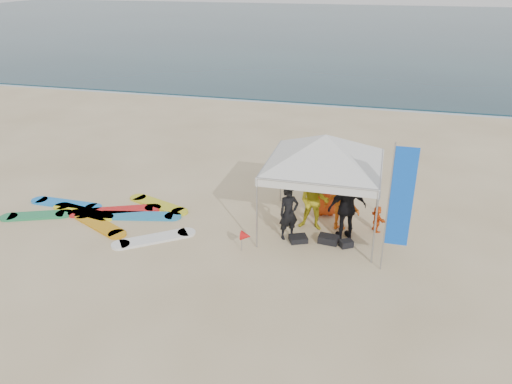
{
  "coord_description": "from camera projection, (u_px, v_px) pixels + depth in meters",
  "views": [
    {
      "loc": [
        3.64,
        -10.45,
        7.31
      ],
      "look_at": [
        0.24,
        2.6,
        1.2
      ],
      "focal_mm": 35.0,
      "sensor_mm": 36.0,
      "label": 1
    }
  ],
  "objects": [
    {
      "name": "person_black_b",
      "position": [
        347.0,
        208.0,
        14.34
      ],
      "size": [
        1.24,
        0.93,
        1.96
      ],
      "primitive_type": "imported",
      "rotation": [
        0.0,
        0.0,
        3.59
      ],
      "color": "black",
      "rests_on": "ground"
    },
    {
      "name": "marker_pennant",
      "position": [
        246.0,
        236.0,
        13.81
      ],
      "size": [
        0.28,
        0.28,
        0.64
      ],
      "color": "#A5A5A8",
      "rests_on": "ground"
    },
    {
      "name": "shoreline_foam",
      "position": [
        319.0,
        104.0,
        29.1
      ],
      "size": [
        160.0,
        1.2,
        0.01
      ],
      "primitive_type": "cube",
      "color": "silver",
      "rests_on": "ground"
    },
    {
      "name": "surfboard_spread",
      "position": [
        108.0,
        215.0,
        15.99
      ],
      "size": [
        6.12,
        3.52,
        0.07
      ],
      "color": "gold",
      "rests_on": "ground"
    },
    {
      "name": "ocean",
      "position": [
        364.0,
        27.0,
        65.93
      ],
      "size": [
        160.0,
        84.0,
        0.08
      ],
      "primitive_type": "cube",
      "color": "#0C2633",
      "rests_on": "ground"
    },
    {
      "name": "person_black_a",
      "position": [
        289.0,
        213.0,
        14.4
      ],
      "size": [
        0.71,
        0.66,
        1.63
      ],
      "primitive_type": "imported",
      "rotation": [
        0.0,
        0.0,
        0.62
      ],
      "color": "black",
      "rests_on": "ground"
    },
    {
      "name": "feather_flag",
      "position": [
        400.0,
        199.0,
        12.27
      ],
      "size": [
        0.6,
        0.04,
        3.54
      ],
      "color": "#A5A5A8",
      "rests_on": "ground"
    },
    {
      "name": "person_orange_b",
      "position": [
        326.0,
        187.0,
        15.75
      ],
      "size": [
        1.06,
        0.82,
        1.91
      ],
      "primitive_type": "imported",
      "rotation": [
        0.0,
        0.0,
        3.39
      ],
      "color": "#C83D11",
      "rests_on": "ground"
    },
    {
      "name": "gear_pile",
      "position": [
        323.0,
        240.0,
        14.42
      ],
      "size": [
        1.91,
        0.67,
        0.22
      ],
      "color": "black",
      "rests_on": "ground"
    },
    {
      "name": "person_seated",
      "position": [
        377.0,
        219.0,
        14.94
      ],
      "size": [
        0.62,
        0.77,
        0.82
      ],
      "primitive_type": "imported",
      "rotation": [
        0.0,
        0.0,
        2.14
      ],
      "color": "#F55C15",
      "rests_on": "ground"
    },
    {
      "name": "person_yellow",
      "position": [
        314.0,
        201.0,
        14.87
      ],
      "size": [
        0.92,
        0.73,
        1.84
      ],
      "primitive_type": "imported",
      "rotation": [
        0.0,
        0.0,
        -0.03
      ],
      "color": "gold",
      "rests_on": "ground"
    },
    {
      "name": "canopy_tent",
      "position": [
        326.0,
        135.0,
        14.06
      ],
      "size": [
        4.53,
        4.53,
        3.42
      ],
      "color": "#A5A5A8",
      "rests_on": "ground"
    },
    {
      "name": "ground",
      "position": [
        222.0,
        272.0,
        13.06
      ],
      "size": [
        120.0,
        120.0,
        0.0
      ],
      "primitive_type": "plane",
      "color": "beige",
      "rests_on": "ground"
    },
    {
      "name": "person_orange_a",
      "position": [
        342.0,
        202.0,
        14.9
      ],
      "size": [
        1.25,
        0.9,
        1.74
      ],
      "primitive_type": "imported",
      "rotation": [
        0.0,
        0.0,
        2.9
      ],
      "color": "#CE5512",
      "rests_on": "ground"
    }
  ]
}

